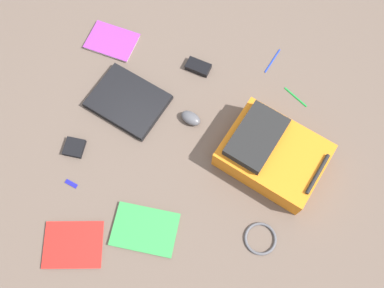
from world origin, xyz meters
name	(u,v)px	position (x,y,z in m)	size (l,w,h in m)	color
ground_plane	(185,154)	(0.00, 0.00, 0.00)	(3.96, 3.96, 0.00)	brown
backpack	(271,153)	(-0.09, 0.35, 0.07)	(0.42, 0.48, 0.17)	orange
laptop	(128,101)	(-0.16, -0.33, 0.02)	(0.33, 0.38, 0.03)	black
book_manual	(145,229)	(0.36, -0.06, 0.01)	(0.21, 0.28, 0.01)	silver
book_blue	(112,41)	(-0.44, -0.51, 0.01)	(0.18, 0.24, 0.02)	silver
book_red	(73,245)	(0.51, -0.32, 0.01)	(0.25, 0.28, 0.01)	silver
computer_mouse	(191,118)	(-0.16, -0.03, 0.02)	(0.06, 0.10, 0.04)	#4C4C51
cable_coil	(260,239)	(0.26, 0.40, 0.01)	(0.13, 0.13, 0.01)	#4C4C51
power_brick	(198,67)	(-0.43, -0.07, 0.01)	(0.06, 0.11, 0.03)	black
pen_black	(296,97)	(-0.42, 0.40, 0.00)	(0.01, 0.01, 0.13)	#198C33
pen_blue	(273,61)	(-0.57, 0.26, 0.00)	(0.01, 0.01, 0.15)	#1933B2
earbud_pouch	(74,148)	(0.12, -0.47, 0.01)	(0.08, 0.08, 0.02)	black
usb_stick	(71,184)	(0.27, -0.43, 0.00)	(0.02, 0.06, 0.01)	#191999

